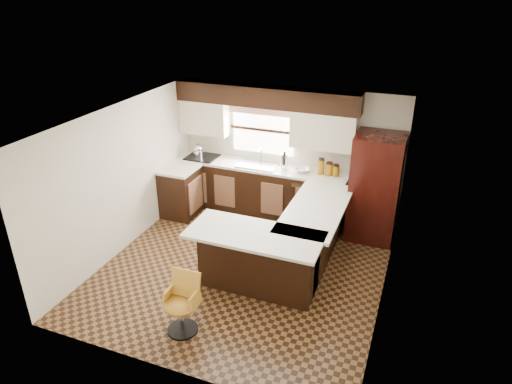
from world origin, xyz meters
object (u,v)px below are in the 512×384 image
at_px(peninsula_long, 311,235).
at_px(bar_chair, 181,305).
at_px(peninsula_return, 258,260).
at_px(refrigerator, 375,188).

height_order(peninsula_long, bar_chair, peninsula_long).
xyz_separation_m(peninsula_return, bar_chair, (-0.58, -1.22, -0.04)).
bearing_deg(peninsula_return, peninsula_long, 61.70).
bearing_deg(peninsula_long, bar_chair, -116.64).
bearing_deg(bar_chair, peninsula_return, 64.20).
bearing_deg(peninsula_long, refrigerator, 54.53).
height_order(refrigerator, bar_chair, refrigerator).
xyz_separation_m(peninsula_long, refrigerator, (0.78, 1.10, 0.47)).
distance_m(peninsula_return, refrigerator, 2.50).
relative_size(peninsula_return, refrigerator, 0.89).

